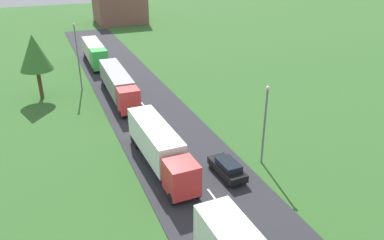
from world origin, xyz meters
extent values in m
cube|color=#2B2B30|center=(0.00, 24.50, 0.03)|extent=(10.00, 140.00, 0.06)
cube|color=white|center=(0.00, 24.06, 0.07)|extent=(0.16, 2.40, 0.01)
cube|color=white|center=(0.00, 30.08, 0.07)|extent=(0.16, 2.40, 0.01)
cube|color=white|center=(0.00, 36.79, 0.07)|extent=(0.16, 2.40, 0.01)
cube|color=white|center=(0.00, 44.76, 0.07)|extent=(0.16, 2.40, 0.01)
cube|color=white|center=(0.00, 51.30, 0.07)|extent=(0.16, 2.40, 0.01)
cube|color=white|center=(0.00, 57.38, 0.07)|extent=(0.16, 2.40, 0.01)
cube|color=white|center=(0.00, 64.89, 0.07)|extent=(0.16, 2.40, 0.01)
cube|color=white|center=(0.00, 72.62, 0.07)|extent=(0.16, 2.40, 0.01)
cube|color=white|center=(0.00, 80.52, 0.07)|extent=(0.16, 2.40, 0.01)
cube|color=red|center=(-2.37, 25.20, 1.88)|extent=(2.51, 2.67, 2.65)
cube|color=black|center=(-2.34, 23.95, 2.36)|extent=(2.10, 0.16, 1.17)
cube|color=white|center=(-2.54, 31.62, 2.26)|extent=(2.75, 9.60, 2.81)
cube|color=black|center=(-2.54, 31.62, 0.66)|extent=(1.14, 9.08, 0.24)
cylinder|color=black|center=(-1.30, 24.57, 0.56)|extent=(0.38, 1.01, 1.00)
cylinder|color=black|center=(-3.40, 24.52, 0.56)|extent=(0.38, 1.01, 1.00)
cylinder|color=black|center=(-1.57, 34.51, 0.56)|extent=(0.38, 1.01, 1.00)
cylinder|color=black|center=(-3.67, 34.45, 0.56)|extent=(0.38, 1.01, 1.00)
cylinder|color=black|center=(-1.60, 35.65, 0.56)|extent=(0.38, 1.01, 1.00)
cylinder|color=black|center=(-3.70, 35.60, 0.56)|extent=(0.38, 1.01, 1.00)
cube|color=red|center=(-2.37, 42.56, 1.99)|extent=(2.47, 2.28, 2.85)
cube|color=black|center=(-2.39, 41.50, 2.50)|extent=(2.10, 0.13, 1.25)
cube|color=gray|center=(-2.26, 49.95, 2.18)|extent=(2.68, 11.87, 2.65)
cube|color=black|center=(-2.26, 49.95, 0.66)|extent=(1.07, 11.26, 0.24)
cylinder|color=black|center=(-1.33, 41.98, 0.56)|extent=(0.37, 1.01, 1.00)
cylinder|color=black|center=(-3.43, 42.02, 0.56)|extent=(0.37, 1.01, 1.00)
cylinder|color=black|center=(-1.15, 53.48, 0.56)|extent=(0.37, 1.01, 1.00)
cylinder|color=black|center=(-3.25, 53.52, 0.56)|extent=(0.37, 1.01, 1.00)
cylinder|color=black|center=(-1.13, 54.91, 0.56)|extent=(0.37, 1.01, 1.00)
cylinder|color=black|center=(-3.23, 54.94, 0.56)|extent=(0.37, 1.01, 1.00)
cube|color=green|center=(-2.57, 61.07, 2.09)|extent=(2.46, 2.56, 3.06)
cube|color=black|center=(-2.58, 59.86, 2.64)|extent=(2.10, 0.12, 1.35)
cube|color=beige|center=(-2.52, 67.24, 2.21)|extent=(2.57, 9.11, 2.70)
cube|color=black|center=(-2.52, 67.24, 0.66)|extent=(0.96, 8.64, 0.24)
cylinder|color=black|center=(-1.52, 60.43, 0.56)|extent=(0.36, 1.00, 1.00)
cylinder|color=black|center=(-3.62, 60.44, 0.56)|extent=(0.36, 1.00, 1.00)
cylinder|color=black|center=(-1.45, 69.96, 0.56)|extent=(0.36, 1.00, 1.00)
cylinder|color=black|center=(-3.55, 69.98, 0.56)|extent=(0.36, 1.00, 1.00)
cylinder|color=black|center=(-1.44, 71.05, 0.56)|extent=(0.36, 1.00, 1.00)
cylinder|color=black|center=(-3.54, 71.07, 0.56)|extent=(0.36, 1.00, 1.00)
cube|color=black|center=(2.45, 26.53, 0.72)|extent=(1.90, 4.42, 0.67)
cube|color=black|center=(2.46, 26.31, 1.31)|extent=(1.55, 2.50, 0.52)
cylinder|color=black|center=(1.63, 27.98, 0.38)|extent=(0.25, 0.65, 0.64)
cylinder|color=black|center=(3.15, 28.04, 0.38)|extent=(0.25, 0.65, 0.64)
cylinder|color=black|center=(1.74, 25.02, 0.38)|extent=(0.25, 0.65, 0.64)
cylinder|color=black|center=(3.27, 25.08, 0.38)|extent=(0.25, 0.65, 0.64)
cylinder|color=slate|center=(6.52, 27.35, 3.67)|extent=(0.18, 0.18, 7.34)
sphere|color=silver|center=(6.52, 27.35, 7.46)|extent=(0.36, 0.36, 0.36)
cylinder|color=slate|center=(-6.42, 54.03, 4.49)|extent=(0.18, 0.18, 8.98)
sphere|color=silver|center=(-6.42, 54.03, 9.10)|extent=(0.36, 0.36, 0.36)
cylinder|color=#513823|center=(-11.78, 52.61, 1.95)|extent=(0.50, 0.50, 3.90)
cone|color=#38702D|center=(-11.78, 52.61, 6.20)|extent=(4.18, 4.18, 4.59)
cube|color=brown|center=(9.86, 101.67, 4.12)|extent=(12.04, 11.95, 8.24)
camera|label=1|loc=(-11.28, 1.33, 18.81)|focal=35.56mm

